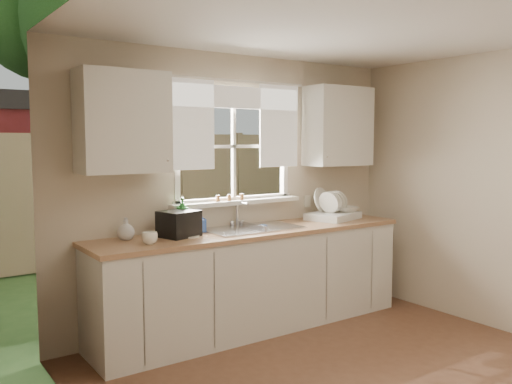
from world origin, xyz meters
TOP-DOWN VIEW (x-y plane):
  - room_walls at (0.00, -0.07)m, footprint 3.62×4.02m
  - ceiling at (0.00, 0.00)m, footprint 3.60×4.00m
  - window at (0.00, 2.00)m, footprint 1.38×0.16m
  - curtains at (0.00, 1.95)m, footprint 1.50×0.03m
  - base_cabinets at (0.00, 1.68)m, footprint 3.00×0.62m
  - countertop at (0.00, 1.68)m, footprint 3.04×0.65m
  - upper_cabinet_left at (-1.15, 1.82)m, footprint 0.70×0.33m
  - upper_cabinet_right at (1.15, 1.82)m, footprint 0.70×0.33m
  - wall_outlet at (0.88, 1.99)m, footprint 0.08×0.01m
  - sill_jars at (-0.09, 1.94)m, footprint 0.30×0.04m
  - backyard at (0.58, 8.42)m, footprint 20.00×10.00m
  - sink at (0.00, 1.71)m, footprint 0.88×0.52m
  - dish_rack at (1.01, 1.74)m, footprint 0.60×0.52m
  - bowl at (1.16, 1.69)m, footprint 0.27×0.27m
  - soap_bottle_a at (-0.63, 1.85)m, footprint 0.16×0.16m
  - soap_bottle_b at (-0.46, 1.83)m, footprint 0.10×0.10m
  - soap_bottle_c at (-1.14, 1.85)m, footprint 0.15×0.15m
  - saucer at (-0.66, 1.67)m, footprint 0.17×0.17m
  - cup at (-1.06, 1.56)m, footprint 0.14×0.14m
  - black_appliance at (-0.72, 1.73)m, footprint 0.35×0.33m

SIDE VIEW (x-z plane):
  - base_cabinets at x=0.00m, z-range 0.00..0.87m
  - sink at x=0.00m, z-range 0.64..1.04m
  - countertop at x=0.00m, z-range 0.87..0.91m
  - saucer at x=-0.66m, z-range 0.91..0.92m
  - cup at x=-1.06m, z-range 0.91..1.01m
  - dish_rack at x=1.01m, z-range 0.82..1.13m
  - soap_bottle_b at x=-0.46m, z-range 0.91..1.08m
  - soap_bottle_c at x=-1.14m, z-range 0.91..1.09m
  - bowl at x=1.16m, z-range 0.98..1.03m
  - black_appliance at x=-0.72m, z-range 0.91..1.13m
  - soap_bottle_a at x=-0.63m, z-range 0.91..1.23m
  - wall_outlet at x=0.88m, z-range 1.02..1.14m
  - sill_jars at x=-0.09m, z-range 1.15..1.21m
  - room_walls at x=0.00m, z-range -0.01..2.49m
  - window at x=0.00m, z-range 0.95..2.02m
  - upper_cabinet_left at x=-1.15m, z-range 1.45..2.25m
  - upper_cabinet_right at x=1.15m, z-range 1.45..2.25m
  - curtains at x=0.00m, z-range 1.53..2.34m
  - ceiling at x=0.00m, z-range 2.49..2.51m
  - backyard at x=0.58m, z-range 0.40..6.53m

